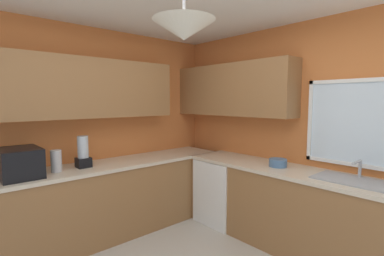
% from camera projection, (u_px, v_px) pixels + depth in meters
% --- Properties ---
extents(room_shell, '(4.05, 3.89, 2.62)m').
position_uv_depth(room_shell, '(175.00, 83.00, 2.98)').
color(room_shell, '#D17238').
rests_on(room_shell, ground_plane).
extents(counter_run_left, '(0.65, 3.50, 0.90)m').
position_uv_depth(counter_run_left, '(95.00, 203.00, 3.35)').
color(counter_run_left, olive).
rests_on(counter_run_left, ground_plane).
extents(counter_run_back, '(3.14, 0.65, 0.90)m').
position_uv_depth(counter_run_back, '(310.00, 214.00, 3.00)').
color(counter_run_back, olive).
rests_on(counter_run_back, ground_plane).
extents(dishwasher, '(0.60, 0.60, 0.85)m').
position_uv_depth(dishwasher, '(224.00, 190.00, 3.88)').
color(dishwasher, white).
rests_on(dishwasher, ground_plane).
extents(microwave, '(0.48, 0.36, 0.29)m').
position_uv_depth(microwave, '(20.00, 163.00, 2.80)').
color(microwave, black).
rests_on(microwave, counter_run_left).
extents(kettle, '(0.11, 0.11, 0.24)m').
position_uv_depth(kettle, '(56.00, 161.00, 3.01)').
color(kettle, '#B7B7BC').
rests_on(kettle, counter_run_left).
extents(sink_assembly, '(0.68, 0.40, 0.19)m').
position_uv_depth(sink_assembly, '(354.00, 180.00, 2.67)').
color(sink_assembly, '#9EA0A5').
rests_on(sink_assembly, counter_run_back).
extents(bowl, '(0.20, 0.20, 0.09)m').
position_uv_depth(bowl, '(278.00, 163.00, 3.25)').
color(bowl, '#4C7099').
rests_on(bowl, counter_run_back).
extents(blender_appliance, '(0.15, 0.15, 0.36)m').
position_uv_depth(blender_appliance, '(83.00, 153.00, 3.21)').
color(blender_appliance, black).
rests_on(blender_appliance, counter_run_left).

